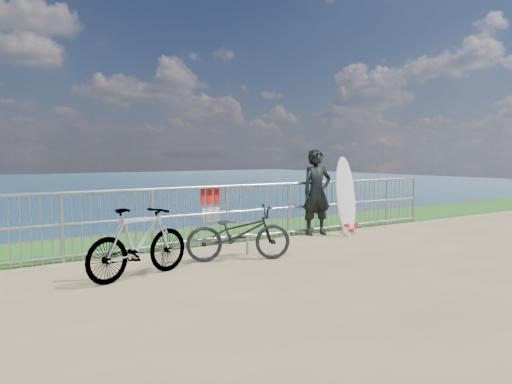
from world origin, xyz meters
TOP-DOWN VIEW (x-y plane):
  - grass_strip at (0.00, 2.70)m, footprint 120.00×120.00m
  - railing at (0.01, 1.60)m, footprint 10.06×0.10m
  - surfer at (1.63, 1.45)m, footprint 0.73×0.55m
  - surfboard at (2.09, 1.04)m, footprint 0.52×0.48m
  - bicycle_near at (-1.11, 0.20)m, footprint 1.78×1.18m
  - bicycle_far at (-2.85, 0.03)m, footprint 1.70×0.86m
  - bike_rack at (-1.52, 0.51)m, footprint 1.75×0.05m

SIDE VIEW (x-z plane):
  - grass_strip at x=0.00m, z-range 0.01..0.01m
  - bike_rack at x=-1.52m, z-range 0.12..0.48m
  - bicycle_near at x=-1.11m, z-range 0.00..0.89m
  - bicycle_far at x=-2.85m, z-range 0.00..0.98m
  - railing at x=0.01m, z-range 0.01..1.14m
  - surfboard at x=2.09m, z-range -0.07..1.60m
  - surfer at x=1.63m, z-range 0.00..1.81m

